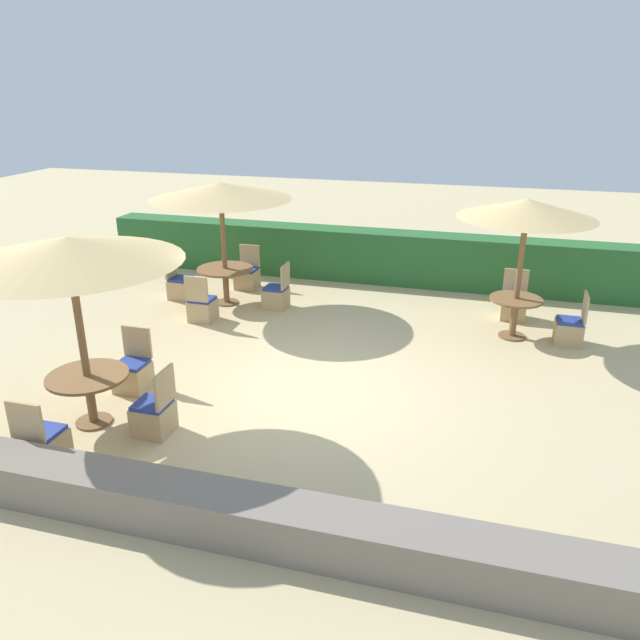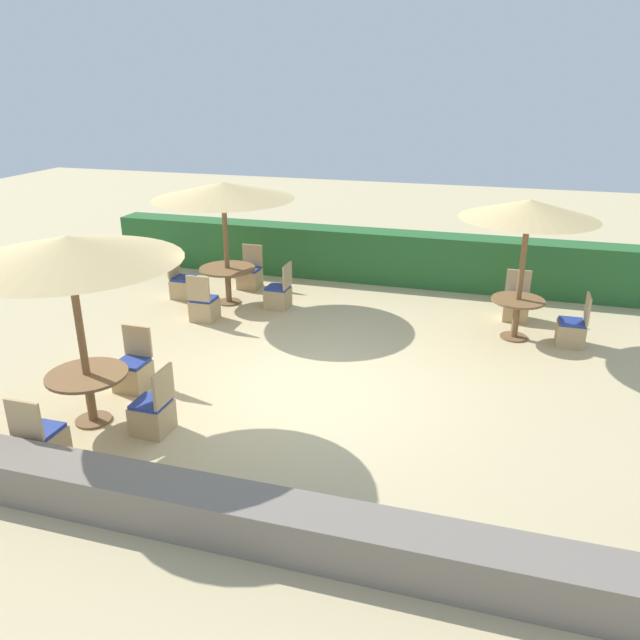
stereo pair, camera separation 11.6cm
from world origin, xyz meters
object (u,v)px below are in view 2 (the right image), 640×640
(patio_chair_back_left_north, at_px, (250,276))
(patio_chair_front_left_north, at_px, (133,372))
(parasol_front_left, at_px, (68,250))
(patio_chair_back_left_south, at_px, (204,307))
(patio_chair_back_left_east, at_px, (279,295))
(patio_chair_back_right_east, at_px, (572,331))
(round_table_front_left, at_px, (88,384))
(patio_chair_front_left_east, at_px, (153,414))
(patio_chair_back_right_north, at_px, (516,306))
(parasol_back_left, at_px, (223,191))
(patio_chair_front_left_south, at_px, (42,443))
(round_table_back_right, at_px, (517,309))
(patio_chair_back_left_west, at_px, (183,286))
(parasol_back_right, at_px, (529,210))
(round_table_back_left, at_px, (228,275))

(patio_chair_back_left_north, relative_size, patio_chair_front_left_north, 1.00)
(patio_chair_back_left_north, relative_size, parasol_front_left, 0.33)
(patio_chair_back_left_south, height_order, parasol_front_left, parasol_front_left)
(patio_chair_front_left_north, bearing_deg, patio_chair_back_left_east, -102.47)
(patio_chair_back_left_south, height_order, patio_chair_back_right_east, same)
(round_table_front_left, bearing_deg, parasol_front_left, 180.00)
(round_table_front_left, height_order, patio_chair_front_left_east, patio_chair_front_left_east)
(patio_chair_back_left_east, height_order, patio_chair_front_left_east, same)
(patio_chair_back_right_north, bearing_deg, patio_chair_front_left_north, 40.24)
(parasol_back_left, height_order, parasol_front_left, parasol_front_left)
(parasol_back_left, relative_size, patio_chair_front_left_south, 2.99)
(patio_chair_back_right_east, bearing_deg, round_table_front_left, 125.72)
(round_table_front_left, relative_size, patio_chair_front_left_north, 1.14)
(round_table_back_right, xyz_separation_m, patio_chair_front_left_north, (-5.44, -3.64, -0.28))
(parasol_back_left, height_order, patio_chair_back_left_east, parasol_back_left)
(patio_chair_back_left_west, distance_m, round_table_back_right, 6.74)
(patio_chair_back_left_north, height_order, parasol_front_left, parasol_front_left)
(patio_chair_back_left_west, height_order, round_table_back_right, patio_chair_back_left_west)
(patio_chair_front_left_east, bearing_deg, parasol_back_right, -44.07)
(patio_chair_back_left_south, height_order, round_table_front_left, patio_chair_back_left_south)
(patio_chair_back_left_north, relative_size, patio_chair_front_left_south, 1.00)
(parasol_back_left, xyz_separation_m, patio_chair_front_left_east, (1.16, -4.93, -2.04))
(patio_chair_back_left_south, distance_m, parasol_back_right, 6.11)
(patio_chair_back_left_east, height_order, patio_chair_back_left_south, same)
(round_table_back_left, distance_m, patio_chair_front_left_east, 5.08)
(patio_chair_back_right_east, bearing_deg, patio_chair_back_right_north, 42.31)
(patio_chair_back_right_east, relative_size, patio_chair_front_left_east, 1.00)
(round_table_back_left, bearing_deg, patio_chair_back_left_east, 0.55)
(patio_chair_back_left_north, bearing_deg, patio_chair_back_left_west, 43.03)
(round_table_back_right, bearing_deg, patio_chair_back_left_west, 177.40)
(parasol_back_right, height_order, patio_chair_front_left_south, parasol_back_right)
(patio_chair_front_left_east, bearing_deg, patio_chair_front_left_south, 137.18)
(patio_chair_back_left_north, distance_m, parasol_front_left, 6.35)
(parasol_back_left, height_order, patio_chair_front_left_south, parasol_back_left)
(patio_chair_back_left_west, distance_m, parasol_front_left, 5.54)
(patio_chair_back_left_south, xyz_separation_m, patio_chair_front_left_south, (0.28, -4.88, 0.00))
(patio_chair_back_left_south, bearing_deg, round_table_back_right, 7.69)
(patio_chair_back_right_north, bearing_deg, patio_chair_back_left_east, 8.58)
(patio_chair_back_left_east, bearing_deg, patio_chair_back_left_south, 132.96)
(patio_chair_back_right_east, height_order, patio_chair_front_left_north, same)
(patio_chair_front_left_north, bearing_deg, parasol_back_right, -146.23)
(patio_chair_front_left_east, distance_m, patio_chair_front_left_north, 1.38)
(round_table_back_right, bearing_deg, patio_chair_front_left_south, -133.86)
(patio_chair_back_right_east, relative_size, patio_chair_front_left_south, 1.00)
(patio_chair_back_right_north, relative_size, patio_chair_front_left_east, 1.00)
(patio_chair_back_left_north, height_order, parasol_back_right, parasol_back_right)
(round_table_back_left, distance_m, patio_chair_back_left_north, 1.11)
(parasol_back_left, bearing_deg, round_table_front_left, -87.45)
(patio_chair_back_left_south, height_order, round_table_back_right, patio_chair_back_left_south)
(patio_chair_back_left_south, xyz_separation_m, patio_chair_front_left_north, (0.26, -2.87, 0.00))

